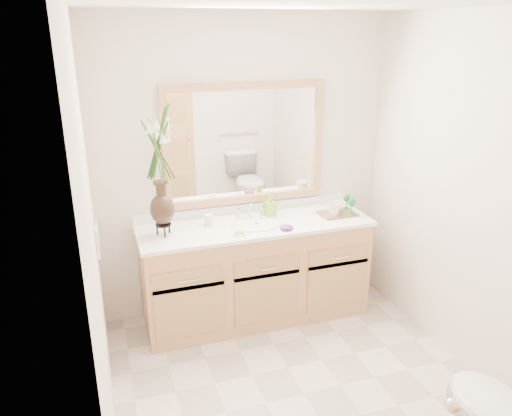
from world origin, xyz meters
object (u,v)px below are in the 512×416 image
object	(u,v)px
soap_bottle	(270,206)
tray	(337,214)
tumbler	(209,220)
flower_vase	(159,159)

from	to	relation	value
soap_bottle	tray	xyz separation A→B (m)	(0.54, -0.15, -0.07)
tumbler	soap_bottle	world-z (taller)	soap_bottle
flower_vase	tumbler	world-z (taller)	flower_vase
flower_vase	soap_bottle	world-z (taller)	flower_vase
soap_bottle	tumbler	bearing A→B (deg)	175.81
flower_vase	soap_bottle	xyz separation A→B (m)	(0.88, 0.13, -0.50)
tumbler	tray	xyz separation A→B (m)	(1.06, -0.10, -0.04)
tumbler	tray	distance (m)	1.06
flower_vase	soap_bottle	size ratio (longest dim) A/B	5.25
tumbler	tray	size ratio (longest dim) A/B	0.29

